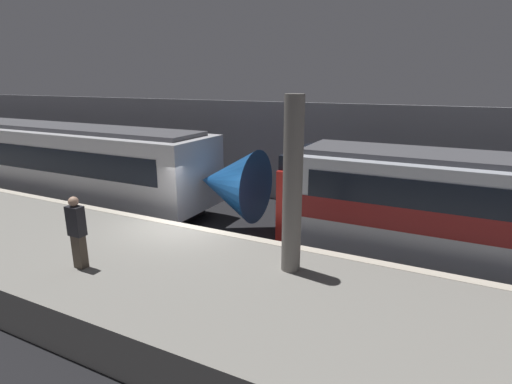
# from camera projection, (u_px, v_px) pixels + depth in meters

# --- Properties ---
(ground_plane) EXTENTS (120.00, 120.00, 0.00)m
(ground_plane) POSITION_uv_depth(u_px,v_px,m) (186.00, 254.00, 12.40)
(ground_plane) COLOR black
(platform) EXTENTS (40.00, 4.98, 1.03)m
(platform) POSITION_uv_depth(u_px,v_px,m) (126.00, 273.00, 10.12)
(platform) COLOR gray
(platform) RESTS_ON ground
(station_rear_barrier) EXTENTS (50.00, 0.15, 4.33)m
(station_rear_barrier) POSITION_uv_depth(u_px,v_px,m) (276.00, 151.00, 17.71)
(station_rear_barrier) COLOR #939399
(station_rear_barrier) RESTS_ON ground
(support_pillar_near) EXTENTS (0.43, 0.43, 3.94)m
(support_pillar_near) POSITION_uv_depth(u_px,v_px,m) (293.00, 187.00, 8.68)
(support_pillar_near) COLOR slate
(support_pillar_near) RESTS_ON platform
(train_modern) EXTENTS (21.48, 3.03, 3.37)m
(train_modern) POSITION_uv_depth(u_px,v_px,m) (39.00, 160.00, 18.17)
(train_modern) COLOR black
(train_modern) RESTS_ON ground
(person_waiting) EXTENTS (0.38, 0.24, 1.71)m
(person_waiting) POSITION_uv_depth(u_px,v_px,m) (77.00, 231.00, 9.06)
(person_waiting) COLOR #473D33
(person_waiting) RESTS_ON platform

